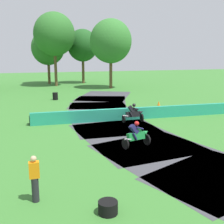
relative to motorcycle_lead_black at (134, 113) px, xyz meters
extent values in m
plane|color=#38752D|center=(-1.72, 0.91, -0.66)|extent=(120.00, 120.00, 0.00)
cube|color=#3D3D42|center=(1.54, 13.34, -0.65)|extent=(8.68, 9.90, 0.01)
cube|color=#3D3D42|center=(-0.15, 9.37, -0.65)|extent=(7.87, 9.64, 0.01)
cube|color=#3D3D42|center=(-1.23, 5.20, -0.65)|extent=(6.89, 9.17, 0.01)
cube|color=#3D3D42|center=(-1.70, 0.91, -0.65)|extent=(5.77, 8.50, 0.01)
cube|color=#3D3D42|center=(-1.53, -3.40, -0.65)|extent=(6.38, 8.88, 0.01)
cube|color=#3D3D42|center=(-0.74, -7.64, -0.65)|extent=(7.43, 9.44, 0.01)
cube|color=#239375|center=(3.66, 0.72, -0.21)|extent=(21.91, 1.06, 0.90)
cylinder|color=black|center=(0.62, -0.08, -0.36)|extent=(0.11, 0.70, 0.70)
cylinder|color=black|center=(-0.78, -0.04, -0.36)|extent=(0.11, 0.70, 0.70)
cube|color=black|center=(-0.08, -0.01, -0.07)|extent=(1.01, 0.37, 0.44)
ellipsoid|color=black|center=(0.11, 0.03, 0.19)|extent=(0.45, 0.33, 0.29)
cone|color=black|center=(0.61, 0.00, 0.05)|extent=(0.40, 0.38, 0.45)
cylinder|color=#B2B2B7|center=(-0.68, -0.13, -0.12)|extent=(0.41, 0.13, 0.17)
cube|color=black|center=(-0.15, 0.06, 0.31)|extent=(0.50, 0.40, 0.61)
sphere|color=black|center=(0.07, 0.11, 0.59)|extent=(0.26, 0.26, 0.26)
cylinder|color=black|center=(0.13, 0.24, 0.30)|extent=(0.43, 0.14, 0.24)
cylinder|color=black|center=(0.12, -0.12, 0.37)|extent=(0.43, 0.14, 0.24)
cylinder|color=black|center=(-0.25, 0.18, -0.08)|extent=(0.27, 0.18, 0.42)
cylinder|color=black|center=(-0.26, -0.18, -0.01)|extent=(0.27, 0.18, 0.42)
cylinder|color=black|center=(-1.24, -5.16, -0.36)|extent=(0.25, 0.71, 0.71)
cylinder|color=black|center=(-2.61, -5.47, -0.36)|extent=(0.25, 0.71, 0.71)
cube|color=#198438|center=(-1.94, -5.25, -0.07)|extent=(1.05, 0.57, 0.45)
ellipsoid|color=#198438|center=(-1.78, -5.16, 0.19)|extent=(0.50, 0.41, 0.29)
cone|color=#198438|center=(-1.28, -5.08, 0.05)|extent=(0.46, 0.42, 0.46)
cylinder|color=#B2B2B7|center=(-2.50, -5.52, -0.12)|extent=(0.42, 0.18, 0.17)
cube|color=#1E1E4C|center=(-2.04, -5.19, 0.31)|extent=(0.56, 0.38, 0.61)
sphere|color=red|center=(-1.83, -5.09, 0.58)|extent=(0.26, 0.26, 0.26)
cylinder|color=#1E1E4C|center=(-1.80, -4.96, 0.29)|extent=(0.44, 0.17, 0.24)
cylinder|color=#1E1E4C|center=(-1.72, -5.30, 0.37)|extent=(0.44, 0.17, 0.24)
cylinder|color=#1E1E4C|center=(-2.16, -5.12, -0.09)|extent=(0.30, 0.17, 0.42)
cylinder|color=#1E1E4C|center=(-2.08, -5.46, -0.01)|extent=(0.30, 0.17, 0.42)
cylinder|color=black|center=(-4.41, 12.10, -0.56)|extent=(0.57, 0.57, 0.20)
cylinder|color=black|center=(-4.41, 12.10, -0.36)|extent=(0.57, 0.57, 0.20)
cylinder|color=black|center=(-4.41, 12.10, -0.16)|extent=(0.57, 0.57, 0.20)
cylinder|color=black|center=(-4.41, 12.10, 0.04)|extent=(0.57, 0.57, 0.20)
cylinder|color=black|center=(-7.00, 1.54, -0.56)|extent=(0.67, 0.67, 0.20)
cylinder|color=black|center=(-7.00, 1.54, -0.36)|extent=(0.67, 0.67, 0.20)
cylinder|color=black|center=(-7.00, 1.54, -0.16)|extent=(0.67, 0.67, 0.20)
cylinder|color=black|center=(-5.19, -11.01, -0.56)|extent=(0.63, 0.63, 0.20)
cylinder|color=black|center=(-5.19, -11.01, -0.36)|extent=(0.63, 0.63, 0.20)
cylinder|color=#232328|center=(-7.33, -9.59, -0.23)|extent=(0.24, 0.24, 0.86)
cube|color=orange|center=(-7.33, -9.59, 0.48)|extent=(0.34, 0.22, 0.56)
sphere|color=tan|center=(-7.33, -9.59, 0.87)|extent=(0.20, 0.20, 0.20)
cone|color=orange|center=(4.85, 5.61, -0.44)|extent=(0.28, 0.28, 0.44)
cylinder|color=brown|center=(-3.55, 29.83, 1.17)|extent=(0.44, 0.44, 3.65)
ellipsoid|color=#2D6B28|center=(-3.55, 29.83, 5.29)|extent=(5.42, 5.42, 5.69)
cylinder|color=brown|center=(4.51, 20.51, 1.45)|extent=(0.44, 0.44, 4.20)
ellipsoid|color=#33752D|center=(4.51, 20.51, 6.07)|extent=(5.94, 5.94, 6.23)
cylinder|color=brown|center=(-2.81, 25.99, 1.97)|extent=(0.44, 0.44, 5.24)
ellipsoid|color=#2D6B28|center=(-2.81, 25.99, 7.25)|extent=(6.26, 6.26, 6.57)
cylinder|color=brown|center=(2.15, 29.00, 1.44)|extent=(0.44, 0.44, 4.18)
ellipsoid|color=#1E511E|center=(2.15, 29.00, 5.71)|extent=(5.13, 5.13, 5.39)
camera|label=1|loc=(-7.42, -18.63, 4.24)|focal=44.81mm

